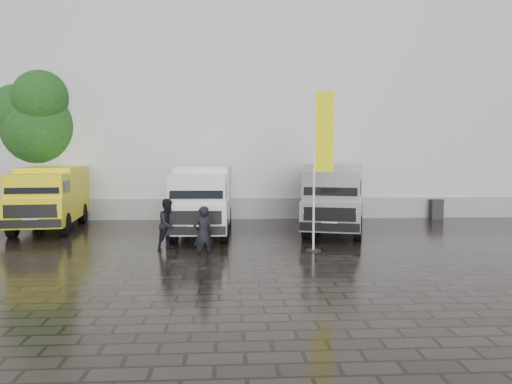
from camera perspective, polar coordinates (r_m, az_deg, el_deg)
ground at (r=16.19m, az=2.78°, el=-6.86°), size 120.00×120.00×0.00m
exhibition_hall at (r=32.10m, az=3.43°, el=9.61°), size 44.00×16.00×12.00m
hall_plinth at (r=24.16m, az=5.56°, el=-1.85°), size 44.00×0.15×1.00m
van_yellow at (r=22.26m, az=-22.48°, el=-0.69°), size 2.69×5.78×2.58m
van_white at (r=19.66m, az=-6.05°, el=-0.92°), size 2.23×6.18×2.65m
van_silver at (r=20.45m, az=9.04°, el=-0.62°), size 3.73×6.65×2.74m
flagpole at (r=16.15m, az=7.31°, el=3.88°), size 0.88×0.50×5.36m
tree at (r=26.58m, az=-23.19°, el=7.34°), size 4.03×4.11×7.24m
wheelie_bin at (r=25.47m, az=19.93°, el=-1.83°), size 0.64×0.64×0.94m
person_front at (r=14.67m, az=-6.06°, el=-4.81°), size 0.71×0.60×1.65m
person_tent at (r=16.72m, az=-9.97°, el=-3.64°), size 1.02×1.03×1.68m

